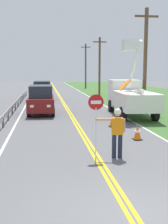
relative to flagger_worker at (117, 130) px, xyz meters
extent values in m
plane|color=#5B5B5E|center=(-0.72, -4.13, -1.05)|extent=(160.00, 160.00, 0.00)
cube|color=yellow|center=(-0.81, 15.87, -1.04)|extent=(0.11, 110.00, 0.01)
cube|color=yellow|center=(-0.63, 15.87, -1.04)|extent=(0.11, 110.00, 0.01)
cube|color=silver|center=(2.88, 15.87, -1.04)|extent=(0.12, 110.00, 0.01)
cube|color=silver|center=(-4.32, 15.87, -1.04)|extent=(0.12, 110.00, 0.01)
cylinder|color=#1E2338|center=(0.12, -0.02, -0.61)|extent=(0.16, 0.16, 0.88)
cylinder|color=#1E2338|center=(-0.10, 0.01, -0.61)|extent=(0.16, 0.16, 0.88)
cube|color=orange|center=(0.01, 0.00, 0.13)|extent=(0.43, 0.29, 0.60)
cylinder|color=tan|center=(-0.48, 0.07, 0.38)|extent=(0.61, 0.17, 0.09)
cylinder|color=tan|center=(0.25, -0.04, 0.16)|extent=(0.09, 0.09, 0.48)
sphere|color=tan|center=(0.01, 0.00, 0.60)|extent=(0.22, 0.22, 0.22)
sphere|color=white|center=(0.01, 0.00, 0.65)|extent=(0.25, 0.25, 0.25)
cylinder|color=silver|center=(-0.76, 0.11, -0.12)|extent=(0.04, 0.04, 1.85)
cylinder|color=#B71414|center=(-0.76, 0.11, 1.00)|extent=(0.56, 0.03, 0.56)
cube|color=white|center=(-0.76, 0.09, 1.00)|extent=(0.38, 0.01, 0.12)
cube|color=white|center=(3.40, 8.18, 0.16)|extent=(2.56, 4.72, 1.10)
cube|color=white|center=(3.60, 11.62, 0.41)|extent=(2.32, 2.22, 2.00)
cube|color=#1E2833|center=(3.66, 12.65, 0.71)|extent=(1.98, 0.17, 0.90)
cylinder|color=silver|center=(3.35, 7.26, 0.83)|extent=(0.56, 0.56, 0.24)
cylinder|color=silver|center=(3.43, 8.73, 2.46)|extent=(0.42, 3.13, 3.15)
cube|color=white|center=(3.52, 10.21, 3.95)|extent=(0.95, 0.95, 0.80)
cube|color=orange|center=(2.12, 6.45, 1.26)|extent=(0.64, 0.83, 0.59)
cylinder|color=black|center=(2.56, 11.48, -0.59)|extent=(0.37, 0.94, 0.92)
cylinder|color=black|center=(4.62, 11.36, -0.59)|extent=(0.37, 0.94, 0.92)
cylinder|color=black|center=(2.31, 7.20, -0.59)|extent=(0.37, 0.94, 0.92)
cylinder|color=black|center=(4.37, 7.08, -0.59)|extent=(0.37, 0.94, 0.92)
cube|color=maroon|center=(-2.81, 11.18, -0.25)|extent=(1.95, 4.64, 0.92)
cube|color=#1E2833|center=(-2.81, 11.18, 0.63)|extent=(1.69, 2.89, 0.84)
cube|color=#EAEACC|center=(-2.31, 8.88, -0.20)|extent=(0.24, 0.07, 0.16)
cube|color=#EAEACC|center=(-3.42, 8.91, -0.20)|extent=(0.24, 0.07, 0.16)
cylinder|color=black|center=(-2.03, 9.73, -0.71)|extent=(0.30, 0.69, 0.68)
cylinder|color=black|center=(-3.67, 9.77, -0.71)|extent=(0.30, 0.69, 0.68)
cylinder|color=black|center=(-1.96, 12.58, -0.71)|extent=(0.30, 0.69, 0.68)
cylinder|color=black|center=(-3.60, 12.62, -0.71)|extent=(0.30, 0.69, 0.68)
cube|color=maroon|center=(-2.78, 20.17, -0.25)|extent=(2.04, 4.68, 0.92)
cube|color=#1E2833|center=(-2.78, 20.17, 0.63)|extent=(1.74, 2.92, 0.84)
cube|color=#EAEACC|center=(-2.33, 17.87, -0.20)|extent=(0.24, 0.07, 0.16)
cube|color=#EAEACC|center=(-3.43, 17.92, -0.20)|extent=(0.24, 0.07, 0.16)
cylinder|color=black|center=(-2.02, 18.71, -0.71)|extent=(0.31, 0.69, 0.68)
cylinder|color=black|center=(-3.66, 18.78, -0.71)|extent=(0.31, 0.69, 0.68)
cylinder|color=black|center=(-1.90, 21.56, -0.71)|extent=(0.31, 0.69, 0.68)
cylinder|color=black|center=(-3.53, 21.63, -0.71)|extent=(0.31, 0.69, 0.68)
cylinder|color=brown|center=(5.03, 10.94, 2.83)|extent=(0.28, 0.28, 7.76)
cube|color=brown|center=(5.03, 10.94, 6.11)|extent=(1.80, 0.14, 0.14)
cylinder|color=brown|center=(4.83, 27.68, 2.74)|extent=(0.28, 0.28, 7.57)
cube|color=brown|center=(4.83, 27.68, 5.92)|extent=(1.80, 0.14, 0.14)
cylinder|color=brown|center=(5.12, 42.40, 3.00)|extent=(0.28, 0.28, 8.10)
cube|color=brown|center=(5.12, 42.40, 6.45)|extent=(1.80, 0.14, 0.14)
cone|color=orange|center=(1.65, 2.52, -0.70)|extent=(0.36, 0.36, 0.70)
cylinder|color=white|center=(1.65, 2.52, -0.66)|extent=(0.25, 0.25, 0.08)
cube|color=black|center=(1.65, 2.52, -1.03)|extent=(0.40, 0.40, 0.03)
cone|color=orange|center=(1.23, 5.63, -0.70)|extent=(0.36, 0.36, 0.70)
cylinder|color=white|center=(1.23, 5.63, -0.66)|extent=(0.25, 0.25, 0.08)
cube|color=black|center=(1.23, 5.63, -1.03)|extent=(0.40, 0.40, 0.03)
cube|color=#9EA0A3|center=(-4.92, 12.00, -0.50)|extent=(0.06, 32.00, 0.32)
cube|color=#4C4C51|center=(-4.92, 6.28, -0.77)|extent=(0.10, 0.10, 0.55)
cube|color=#4C4C51|center=(-4.92, 8.57, -0.77)|extent=(0.10, 0.10, 0.55)
cube|color=#4C4C51|center=(-4.92, 10.86, -0.77)|extent=(0.10, 0.10, 0.55)
cube|color=#4C4C51|center=(-4.92, 13.14, -0.77)|extent=(0.10, 0.10, 0.55)
cube|color=#4C4C51|center=(-4.92, 15.43, -0.77)|extent=(0.10, 0.10, 0.55)
cube|color=#4C4C51|center=(-4.92, 17.71, -0.77)|extent=(0.10, 0.10, 0.55)
cube|color=#4C4C51|center=(-4.92, 20.00, -0.77)|extent=(0.10, 0.10, 0.55)
cube|color=#4C4C51|center=(-4.92, 22.28, -0.77)|extent=(0.10, 0.10, 0.55)
cube|color=#4C4C51|center=(-4.92, 24.57, -0.77)|extent=(0.10, 0.10, 0.55)
cube|color=#4C4C51|center=(-4.92, 26.86, -0.77)|extent=(0.10, 0.10, 0.55)
camera|label=1|loc=(-2.57, -9.60, 2.11)|focal=44.71mm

